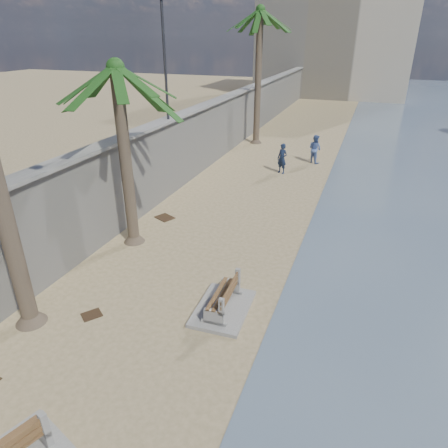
# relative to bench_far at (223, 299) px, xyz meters

# --- Properties ---
(ground_plane) EXTENTS (140.00, 140.00, 0.00)m
(ground_plane) POSITION_rel_bench_far_xyz_m (-0.59, -3.94, -0.39)
(ground_plane) COLOR tan
(seawall) EXTENTS (0.45, 70.00, 3.50)m
(seawall) POSITION_rel_bench_far_xyz_m (-5.79, 16.06, 1.36)
(seawall) COLOR gray
(seawall) RESTS_ON ground_plane
(wall_cap) EXTENTS (0.80, 70.00, 0.12)m
(wall_cap) POSITION_rel_bench_far_xyz_m (-5.79, 16.06, 3.16)
(wall_cap) COLOR gray
(wall_cap) RESTS_ON seawall
(end_building) EXTENTS (18.00, 12.00, 14.00)m
(end_building) POSITION_rel_bench_far_xyz_m (-2.59, 48.06, 6.61)
(end_building) COLOR #B7AA93
(end_building) RESTS_ON ground_plane
(bench_far) EXTENTS (1.52, 2.17, 0.88)m
(bench_far) POSITION_rel_bench_far_xyz_m (0.00, 0.00, 0.00)
(bench_far) COLOR gray
(bench_far) RESTS_ON ground_plane
(palm_mid) EXTENTS (5.00, 5.00, 7.15)m
(palm_mid) POSITION_rel_bench_far_xyz_m (-4.65, 2.78, 5.79)
(palm_mid) COLOR brown
(palm_mid) RESTS_ON ground_plane
(palm_back) EXTENTS (5.00, 5.00, 9.50)m
(palm_back) POSITION_rel_bench_far_xyz_m (-4.51, 19.14, 8.06)
(palm_back) COLOR brown
(palm_back) RESTS_ON ground_plane
(streetlight) EXTENTS (0.28, 0.28, 5.12)m
(streetlight) POSITION_rel_bench_far_xyz_m (-5.69, 8.06, 6.26)
(streetlight) COLOR #2D2D33
(streetlight) RESTS_ON wall_cap
(person_a) EXTENTS (0.84, 0.73, 1.94)m
(person_a) POSITION_rel_bench_far_xyz_m (-1.22, 12.93, 0.58)
(person_a) COLOR #15213B
(person_a) RESTS_ON ground_plane
(person_b) EXTENTS (1.16, 1.10, 1.91)m
(person_b) POSITION_rel_bench_far_xyz_m (0.21, 15.63, 0.57)
(person_b) COLOR #536DAD
(person_b) RESTS_ON ground_plane
(debris_c) EXTENTS (0.94, 0.87, 0.03)m
(debris_c) POSITION_rel_bench_far_xyz_m (-4.58, 5.12, -0.37)
(debris_c) COLOR #382616
(debris_c) RESTS_ON ground_plane
(debris_d) EXTENTS (0.65, 0.68, 0.03)m
(debris_d) POSITION_rel_bench_far_xyz_m (-3.41, -1.51, -0.37)
(debris_d) COLOR #382616
(debris_d) RESTS_ON ground_plane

